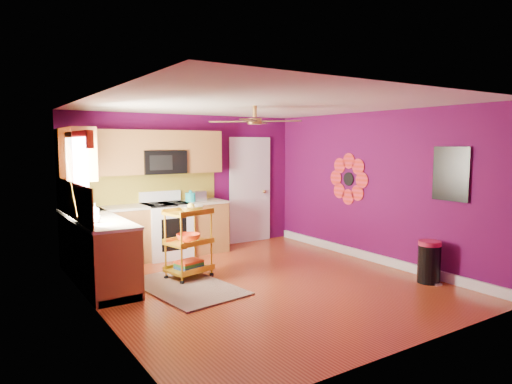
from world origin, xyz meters
TOP-DOWN VIEW (x-y plane):
  - ground at (0.00, 0.00)m, footprint 5.00×5.00m
  - room_envelope at (0.03, 0.00)m, footprint 4.54×5.04m
  - lower_cabinets at (-1.35, 1.82)m, footprint 2.81×2.31m
  - electric_range at (-0.55, 2.17)m, footprint 0.76×0.66m
  - upper_cabinetry at (-1.24, 2.17)m, footprint 2.80×2.30m
  - left_window at (-2.22, 1.05)m, footprint 0.08×1.35m
  - panel_door at (1.35, 2.47)m, footprint 0.95×0.11m
  - right_wall_art at (2.23, -0.34)m, footprint 0.04×2.74m
  - ceiling_fan at (0.00, 0.20)m, footprint 1.01×1.01m
  - shag_rug at (-1.00, 0.40)m, footprint 1.26×1.82m
  - rolling_cart at (-0.77, 0.78)m, footprint 0.70×0.58m
  - trash_can at (1.99, -1.27)m, footprint 0.37×0.38m
  - teal_kettle at (-0.09, 2.17)m, footprint 0.18×0.18m
  - toaster at (0.09, 2.19)m, footprint 0.22×0.15m
  - soap_bottle_a at (-1.95, 1.32)m, footprint 0.09×0.09m
  - soap_bottle_b at (-2.02, 1.62)m, footprint 0.14×0.14m
  - counter_dish at (-1.96, 1.98)m, footprint 0.24×0.24m
  - counter_cup at (-2.05, 0.84)m, footprint 0.11×0.11m

SIDE VIEW (x-z plane):
  - ground at x=0.00m, z-range 0.00..0.00m
  - shag_rug at x=-1.00m, z-range 0.00..0.02m
  - trash_can at x=1.99m, z-range 0.00..0.60m
  - lower_cabinets at x=-1.35m, z-range -0.04..0.90m
  - electric_range at x=-0.55m, z-range -0.08..1.05m
  - rolling_cart at x=-0.77m, z-range 0.02..1.13m
  - counter_dish at x=-1.96m, z-range 0.94..1.00m
  - counter_cup at x=-2.05m, z-range 0.94..1.03m
  - teal_kettle at x=-0.09m, z-range 0.92..1.13m
  - panel_door at x=1.35m, z-range -0.05..2.10m
  - toaster at x=0.09m, z-range 0.94..1.12m
  - soap_bottle_b at x=-2.02m, z-range 0.94..1.13m
  - soap_bottle_a at x=-1.95m, z-range 0.94..1.14m
  - right_wall_art at x=2.23m, z-range 0.92..1.96m
  - room_envelope at x=0.03m, z-range 0.37..2.89m
  - left_window at x=-2.22m, z-range 1.20..2.28m
  - upper_cabinetry at x=-1.24m, z-range 1.17..2.43m
  - ceiling_fan at x=0.00m, z-range 2.16..2.42m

